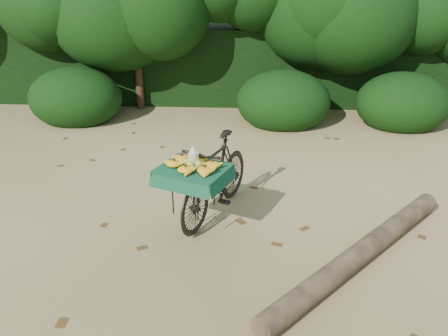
{
  "coord_description": "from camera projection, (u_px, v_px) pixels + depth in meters",
  "views": [
    {
      "loc": [
        0.77,
        -5.52,
        3.34
      ],
      "look_at": [
        0.48,
        -0.1,
        0.89
      ],
      "focal_mm": 38.0,
      "sensor_mm": 36.0,
      "label": 1
    }
  ],
  "objects": [
    {
      "name": "hedge_backdrop",
      "position": [
        219.0,
        62.0,
        11.81
      ],
      "size": [
        26.0,
        1.8,
        1.8
      ],
      "primitive_type": "cube",
      "color": "black",
      "rests_on": "ground"
    },
    {
      "name": "vendor_bicycle",
      "position": [
        215.0,
        177.0,
        6.44
      ],
      "size": [
        1.36,
        2.0,
        1.15
      ],
      "rotation": [
        0.0,
        0.0,
        -0.4
      ],
      "color": "black",
      "rests_on": "ground"
    },
    {
      "name": "tree_row",
      "position": [
        188.0,
        20.0,
        10.66
      ],
      "size": [
        14.5,
        2.0,
        4.0
      ],
      "primitive_type": null,
      "color": "black",
      "rests_on": "ground"
    },
    {
      "name": "leaf_litter",
      "position": [
        195.0,
        201.0,
        7.03
      ],
      "size": [
        7.0,
        7.3,
        0.01
      ],
      "primitive_type": null,
      "color": "#4E3114",
      "rests_on": "ground"
    },
    {
      "name": "fallen_log",
      "position": [
        361.0,
        253.0,
        5.59
      ],
      "size": [
        2.61,
        2.84,
        0.26
      ],
      "primitive_type": "cylinder",
      "rotation": [
        1.57,
        0.0,
        -0.74
      ],
      "color": "brown",
      "rests_on": "ground"
    },
    {
      "name": "ground",
      "position": [
        189.0,
        224.0,
        6.44
      ],
      "size": [
        80.0,
        80.0,
        0.0
      ],
      "primitive_type": "plane",
      "color": "tan",
      "rests_on": "ground"
    },
    {
      "name": "bush_clumps",
      "position": [
        236.0,
        103.0,
        10.14
      ],
      "size": [
        8.8,
        1.7,
        0.9
      ],
      "primitive_type": null,
      "color": "black",
      "rests_on": "ground"
    }
  ]
}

